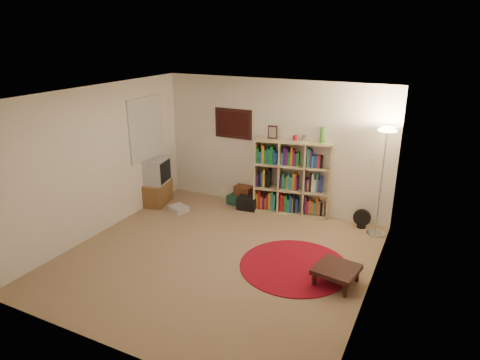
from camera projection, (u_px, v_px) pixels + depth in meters
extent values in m
cube|color=#967757|center=(217.00, 258.00, 6.62)|extent=(4.50, 4.50, 0.02)
cube|color=white|center=(214.00, 94.00, 5.78)|extent=(4.50, 4.50, 0.02)
cube|color=white|center=(274.00, 146.00, 8.11)|extent=(4.50, 0.02, 2.50)
cube|color=white|center=(105.00, 250.00, 4.29)|extent=(4.50, 0.02, 2.50)
cube|color=white|center=(98.00, 161.00, 7.14)|extent=(0.02, 4.50, 2.50)
cube|color=white|center=(376.00, 209.00, 5.25)|extent=(0.02, 4.50, 2.50)
cube|color=black|center=(233.00, 124.00, 8.32)|extent=(0.78, 0.04, 0.58)
cube|color=#3A0C0B|center=(233.00, 124.00, 8.30)|extent=(0.66, 0.01, 0.46)
cube|color=white|center=(146.00, 129.00, 8.13)|extent=(0.03, 1.00, 1.20)
cube|color=beige|center=(374.00, 161.00, 7.33)|extent=(0.08, 0.01, 0.12)
cube|color=tan|center=(291.00, 211.00, 8.26)|extent=(1.47, 0.65, 0.03)
cube|color=tan|center=(294.00, 141.00, 7.80)|extent=(1.47, 0.65, 0.03)
cube|color=tan|center=(256.00, 174.00, 8.21)|extent=(0.10, 0.41, 1.42)
cube|color=tan|center=(330.00, 181.00, 7.85)|extent=(0.10, 0.41, 1.42)
cube|color=tan|center=(294.00, 174.00, 8.20)|extent=(1.40, 0.27, 1.42)
cube|color=tan|center=(280.00, 176.00, 8.09)|extent=(0.10, 0.39, 1.36)
cube|color=tan|center=(305.00, 178.00, 7.97)|extent=(0.10, 0.39, 1.36)
cube|color=tan|center=(292.00, 189.00, 8.11)|extent=(1.41, 0.62, 0.03)
cube|color=tan|center=(293.00, 165.00, 7.95)|extent=(1.41, 0.62, 0.03)
cube|color=orange|center=(257.00, 200.00, 8.34)|extent=(0.07, 0.17, 0.31)
cube|color=#B0192C|center=(260.00, 199.00, 8.32)|extent=(0.07, 0.17, 0.36)
cube|color=#CA4E19|center=(262.00, 202.00, 8.33)|extent=(0.07, 0.17, 0.25)
cube|color=#421965|center=(264.00, 202.00, 8.31)|extent=(0.07, 0.17, 0.25)
cube|color=#CA4E19|center=(266.00, 203.00, 8.31)|extent=(0.06, 0.17, 0.23)
cube|color=#B0192C|center=(268.00, 201.00, 8.28)|extent=(0.06, 0.17, 0.30)
cube|color=orange|center=(270.00, 200.00, 8.27)|extent=(0.07, 0.17, 0.35)
cube|color=teal|center=(272.00, 200.00, 8.25)|extent=(0.07, 0.17, 0.36)
cube|color=teal|center=(275.00, 201.00, 8.25)|extent=(0.07, 0.17, 0.33)
cube|color=#421965|center=(258.00, 180.00, 8.20)|extent=(0.07, 0.17, 0.23)
cube|color=black|center=(260.00, 179.00, 8.18)|extent=(0.07, 0.17, 0.25)
cube|color=#194297|center=(262.00, 179.00, 8.16)|extent=(0.06, 0.17, 0.30)
cube|color=orange|center=(265.00, 178.00, 8.15)|extent=(0.07, 0.17, 0.34)
cube|color=black|center=(267.00, 180.00, 8.15)|extent=(0.07, 0.17, 0.26)
cube|color=black|center=(269.00, 178.00, 8.12)|extent=(0.07, 0.17, 0.35)
cube|color=#197E25|center=(258.00, 155.00, 8.04)|extent=(0.07, 0.17, 0.28)
cube|color=#194297|center=(261.00, 157.00, 8.03)|extent=(0.08, 0.17, 0.23)
cube|color=orange|center=(264.00, 154.00, 8.00)|extent=(0.07, 0.17, 0.35)
cube|color=#197E25|center=(266.00, 156.00, 8.00)|extent=(0.08, 0.17, 0.27)
cube|color=#194297|center=(268.00, 155.00, 7.98)|extent=(0.06, 0.16, 0.32)
cube|color=#197E25|center=(270.00, 156.00, 7.98)|extent=(0.06, 0.16, 0.29)
cube|color=#197E25|center=(272.00, 155.00, 7.96)|extent=(0.08, 0.17, 0.34)
cube|color=#194297|center=(274.00, 157.00, 7.96)|extent=(0.05, 0.16, 0.28)
cube|color=#194297|center=(276.00, 158.00, 7.95)|extent=(0.07, 0.17, 0.24)
cube|color=#B0192C|center=(281.00, 202.00, 8.21)|extent=(0.07, 0.17, 0.35)
cube|color=#B0192C|center=(284.00, 203.00, 8.20)|extent=(0.07, 0.17, 0.32)
cube|color=#197E25|center=(286.00, 203.00, 8.19)|extent=(0.07, 0.17, 0.33)
cube|color=teal|center=(288.00, 205.00, 8.19)|extent=(0.07, 0.17, 0.25)
cube|color=#194297|center=(291.00, 203.00, 8.16)|extent=(0.07, 0.17, 0.33)
cube|color=#8A694B|center=(293.00, 204.00, 8.16)|extent=(0.05, 0.16, 0.29)
cube|color=black|center=(295.00, 204.00, 8.14)|extent=(0.06, 0.17, 0.33)
cube|color=#194297|center=(297.00, 205.00, 8.14)|extent=(0.07, 0.17, 0.28)
cube|color=#421965|center=(282.00, 182.00, 8.07)|extent=(0.06, 0.17, 0.24)
cube|color=teal|center=(284.00, 180.00, 8.06)|extent=(0.06, 0.17, 0.30)
cube|color=#197E25|center=(286.00, 182.00, 8.06)|extent=(0.06, 0.17, 0.23)
cube|color=#8A694B|center=(288.00, 182.00, 8.04)|extent=(0.06, 0.17, 0.27)
cube|color=teal|center=(289.00, 181.00, 8.03)|extent=(0.05, 0.16, 0.30)
cube|color=teal|center=(291.00, 183.00, 8.03)|extent=(0.08, 0.17, 0.24)
cube|color=orange|center=(294.00, 181.00, 8.00)|extent=(0.06, 0.16, 0.32)
cube|color=#CA4E19|center=(296.00, 181.00, 7.99)|extent=(0.06, 0.17, 0.31)
cube|color=#421965|center=(297.00, 183.00, 8.00)|extent=(0.06, 0.17, 0.26)
cube|color=teal|center=(283.00, 158.00, 7.92)|extent=(0.06, 0.16, 0.24)
cube|color=#421965|center=(285.00, 156.00, 7.90)|extent=(0.07, 0.17, 0.34)
cube|color=#421965|center=(287.00, 157.00, 7.89)|extent=(0.08, 0.17, 0.32)
cube|color=#197E25|center=(290.00, 158.00, 7.88)|extent=(0.07, 0.17, 0.27)
cube|color=orange|center=(292.00, 157.00, 7.86)|extent=(0.06, 0.16, 0.34)
cube|color=#B0192C|center=(294.00, 158.00, 7.86)|extent=(0.06, 0.17, 0.31)
cube|color=#421965|center=(296.00, 159.00, 7.86)|extent=(0.06, 0.17, 0.25)
cube|color=#197E25|center=(298.00, 159.00, 7.84)|extent=(0.07, 0.17, 0.26)
cube|color=#421965|center=(306.00, 204.00, 8.09)|extent=(0.07, 0.17, 0.35)
cube|color=#B0192C|center=(308.00, 206.00, 8.09)|extent=(0.06, 0.17, 0.27)
cube|color=#8A694B|center=(310.00, 206.00, 8.07)|extent=(0.06, 0.16, 0.31)
cube|color=#CA4E19|center=(312.00, 207.00, 8.07)|extent=(0.07, 0.17, 0.28)
cube|color=teal|center=(315.00, 208.00, 8.06)|extent=(0.07, 0.17, 0.24)
cube|color=#CA4E19|center=(317.00, 206.00, 8.03)|extent=(0.07, 0.17, 0.34)
cube|color=#8A694B|center=(319.00, 207.00, 8.03)|extent=(0.07, 0.17, 0.28)
cube|color=black|center=(321.00, 209.00, 8.03)|extent=(0.07, 0.17, 0.22)
cube|color=#8A694B|center=(324.00, 208.00, 8.01)|extent=(0.06, 0.17, 0.26)
cube|color=#421965|center=(307.00, 184.00, 7.95)|extent=(0.06, 0.17, 0.23)
cube|color=#8A694B|center=(309.00, 184.00, 7.94)|extent=(0.06, 0.16, 0.24)
cube|color=black|center=(311.00, 182.00, 7.92)|extent=(0.06, 0.17, 0.33)
cube|color=silver|center=(313.00, 182.00, 7.91)|extent=(0.07, 0.17, 0.35)
cube|color=silver|center=(315.00, 185.00, 7.91)|extent=(0.07, 0.17, 0.23)
cube|color=teal|center=(318.00, 182.00, 7.88)|extent=(0.06, 0.17, 0.37)
cube|color=#421965|center=(320.00, 185.00, 7.89)|extent=(0.06, 0.17, 0.26)
cube|color=#194297|center=(322.00, 184.00, 7.87)|extent=(0.06, 0.17, 0.30)
cube|color=teal|center=(309.00, 158.00, 7.78)|extent=(0.08, 0.17, 0.35)
cube|color=#421965|center=(311.00, 159.00, 7.77)|extent=(0.06, 0.17, 0.32)
cube|color=teal|center=(313.00, 161.00, 7.78)|extent=(0.05, 0.16, 0.23)
cube|color=#194297|center=(315.00, 161.00, 7.77)|extent=(0.06, 0.17, 0.25)
cube|color=#194297|center=(316.00, 161.00, 7.76)|extent=(0.06, 0.17, 0.24)
cube|color=#B0192C|center=(319.00, 161.00, 7.75)|extent=(0.08, 0.17, 0.24)
cube|color=black|center=(322.00, 162.00, 7.74)|extent=(0.07, 0.17, 0.24)
cube|color=black|center=(273.00, 132.00, 7.88)|extent=(0.17, 0.05, 0.24)
cube|color=gray|center=(272.00, 132.00, 7.86)|extent=(0.13, 0.03, 0.19)
cylinder|color=#A40F1D|center=(295.00, 138.00, 7.77)|extent=(0.09, 0.09, 0.09)
cylinder|color=silver|center=(304.00, 138.00, 7.73)|extent=(0.08, 0.08, 0.11)
cylinder|color=green|center=(322.00, 135.00, 7.58)|extent=(0.09, 0.09, 0.28)
cylinder|color=green|center=(329.00, 135.00, 7.61)|extent=(0.09, 0.09, 0.28)
cylinder|color=silver|center=(375.00, 234.00, 7.36)|extent=(0.31, 0.31, 0.03)
cylinder|color=silver|center=(381.00, 185.00, 7.06)|extent=(0.03, 0.03, 1.76)
cone|color=silver|center=(387.00, 131.00, 6.75)|extent=(0.37, 0.37, 0.14)
cylinder|color=#FFD88C|center=(388.00, 130.00, 6.75)|extent=(0.30, 0.30, 0.02)
cylinder|color=black|center=(361.00, 226.00, 7.62)|extent=(0.17, 0.17, 0.03)
cylinder|color=black|center=(362.00, 223.00, 7.60)|extent=(0.03, 0.03, 0.13)
cylinder|color=black|center=(362.00, 217.00, 7.55)|extent=(0.31, 0.08, 0.30)
cube|color=brown|center=(156.00, 193.00, 8.61)|extent=(0.57, 0.72, 0.45)
cube|color=silver|center=(155.00, 171.00, 8.45)|extent=(0.55, 0.62, 0.49)
cube|color=black|center=(165.00, 171.00, 8.40)|extent=(0.11, 0.46, 0.41)
cube|color=black|center=(166.00, 171.00, 8.40)|extent=(0.10, 0.41, 0.36)
cube|color=silver|center=(179.00, 209.00, 8.26)|extent=(0.41, 0.38, 0.11)
cube|color=#14392B|center=(243.00, 200.00, 8.60)|extent=(0.60, 0.43, 0.18)
cube|color=#5C2B17|center=(244.00, 191.00, 8.58)|extent=(0.36, 0.27, 0.20)
cube|color=black|center=(248.00, 203.00, 8.38)|extent=(0.40, 0.34, 0.26)
cylinder|color=silver|center=(285.00, 206.00, 8.22)|extent=(0.15, 0.15, 0.25)
cylinder|color=maroon|center=(295.00, 266.00, 6.36)|extent=(1.64, 1.64, 0.01)
cube|color=black|center=(337.00, 269.00, 5.87)|extent=(0.63, 0.63, 0.07)
cube|color=black|center=(314.00, 279.00, 5.85)|extent=(0.05, 0.05, 0.20)
cube|color=black|center=(345.00, 290.00, 5.61)|extent=(0.05, 0.05, 0.20)
cube|color=black|center=(327.00, 265.00, 6.20)|extent=(0.05, 0.05, 0.20)
cube|color=black|center=(357.00, 275.00, 5.96)|extent=(0.05, 0.05, 0.20)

